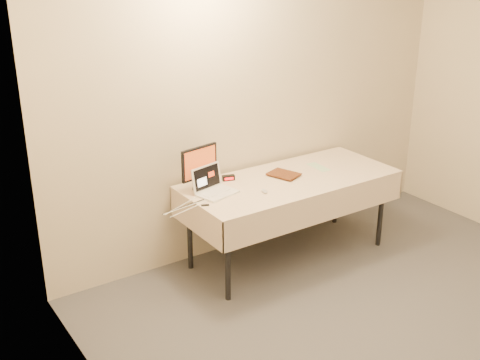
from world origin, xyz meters
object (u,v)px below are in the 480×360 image
table (290,185)px  laptop (213,187)px  monitor (199,165)px  book (278,165)px

table → laptop: 0.72m
laptop → monitor: (-0.05, 0.12, 0.16)m
table → laptop: (-0.71, 0.09, 0.11)m
monitor → book: (0.66, -0.17, -0.09)m
table → monitor: bearing=164.1°
laptop → book: 0.61m
table → book: (-0.10, 0.04, 0.19)m
table → book: book is taller
table → laptop: laptop is taller
laptop → monitor: bearing=98.3°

